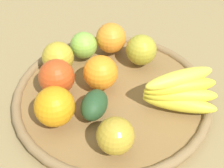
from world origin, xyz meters
TOP-DOWN VIEW (x-y plane):
  - ground_plane at (0.00, 0.00)m, footprint 2.40×2.40m
  - basket at (0.00, 0.00)m, footprint 0.44×0.44m
  - banana_bunch at (0.04, -0.14)m, footprint 0.14×0.15m
  - apple_0 at (-0.01, 0.14)m, footprint 0.09×0.09m
  - apple_3 at (-0.12, -0.09)m, footprint 0.10×0.10m
  - apple_4 at (0.12, 0.00)m, footprint 0.09×0.09m
  - avocado at (-0.08, -0.01)m, footprint 0.09×0.07m
  - orange_2 at (-0.13, 0.04)m, footprint 0.11×0.11m
  - orange_1 at (0.12, 0.09)m, footprint 0.10×0.10m
  - orange_0 at (-0.00, 0.03)m, footprint 0.08×0.08m
  - apple_1 at (0.06, 0.13)m, footprint 0.09×0.09m
  - apple_2 at (-0.07, 0.10)m, footprint 0.10×0.10m

SIDE VIEW (x-z plane):
  - ground_plane at x=0.00m, z-range 0.00..0.00m
  - basket at x=0.00m, z-range 0.00..0.03m
  - avocado at x=-0.08m, z-range 0.03..0.08m
  - apple_1 at x=0.06m, z-range 0.03..0.10m
  - apple_3 at x=-0.12m, z-range 0.03..0.10m
  - apple_4 at x=0.12m, z-range 0.03..0.10m
  - apple_0 at x=-0.01m, z-range 0.03..0.10m
  - orange_1 at x=0.12m, z-range 0.03..0.11m
  - orange_0 at x=0.00m, z-range 0.03..0.11m
  - apple_2 at x=-0.07m, z-range 0.03..0.11m
  - banana_bunch at x=0.04m, z-range 0.03..0.11m
  - orange_2 at x=-0.13m, z-range 0.03..0.11m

